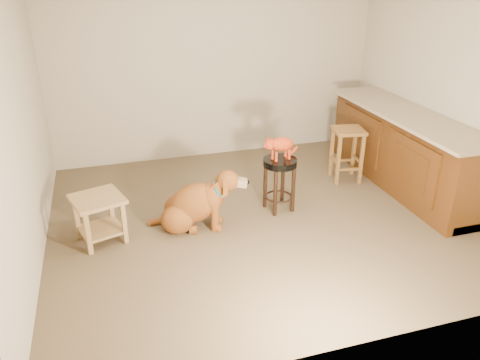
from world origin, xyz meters
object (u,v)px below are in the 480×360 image
object	(u,v)px
padded_stool	(280,174)
side_table	(99,212)
wood_stool	(346,154)
golden_retriever	(195,205)
tabby_kitten	(280,145)

from	to	relation	value
padded_stool	side_table	size ratio (longest dim) A/B	1.05
wood_stool	side_table	size ratio (longest dim) A/B	1.18
wood_stool	golden_retriever	bearing A→B (deg)	-163.62
side_table	golden_retriever	xyz separation A→B (m)	(0.96, 0.00, -0.06)
side_table	tabby_kitten	xyz separation A→B (m)	(1.93, 0.11, 0.46)
wood_stool	golden_retriever	world-z (taller)	wood_stool
tabby_kitten	padded_stool	bearing A→B (deg)	-5.72
padded_stool	golden_retriever	size ratio (longest dim) A/B	0.59
wood_stool	side_table	xyz separation A→B (m)	(-3.04, -0.62, -0.04)
padded_stool	tabby_kitten	xyz separation A→B (m)	(-0.01, -0.00, 0.34)
golden_retriever	wood_stool	bearing A→B (deg)	32.89
padded_stool	wood_stool	bearing A→B (deg)	24.65
side_table	golden_retriever	bearing A→B (deg)	0.25
padded_stool	side_table	distance (m)	1.95
side_table	tabby_kitten	distance (m)	1.98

